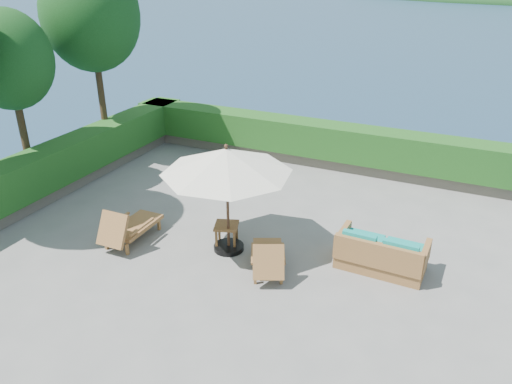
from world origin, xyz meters
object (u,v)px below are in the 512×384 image
at_px(lounge_right, 268,257).
at_px(side_table, 227,228).
at_px(wicker_loveseat, 381,255).
at_px(lounge_left, 128,227).
at_px(patio_umbrella, 227,162).

distance_m(lounge_right, side_table, 1.37).
bearing_deg(wicker_loveseat, side_table, -169.62).
distance_m(lounge_left, wicker_loveseat, 5.55).
relative_size(lounge_right, wicker_loveseat, 0.88).
xyz_separation_m(patio_umbrella, lounge_left, (-2.19, -0.67, -1.70)).
bearing_deg(lounge_left, patio_umbrella, 16.34).
height_order(patio_umbrella, lounge_left, patio_umbrella).
height_order(lounge_left, side_table, lounge_left).
distance_m(patio_umbrella, side_table, 1.66).
distance_m(lounge_left, side_table, 2.23).
bearing_deg(patio_umbrella, wicker_loveseat, 10.88).
height_order(patio_umbrella, lounge_right, patio_umbrella).
distance_m(patio_umbrella, wicker_loveseat, 3.70).
height_order(side_table, wicker_loveseat, wicker_loveseat).
xyz_separation_m(patio_umbrella, lounge_right, (1.14, -0.44, -1.73)).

